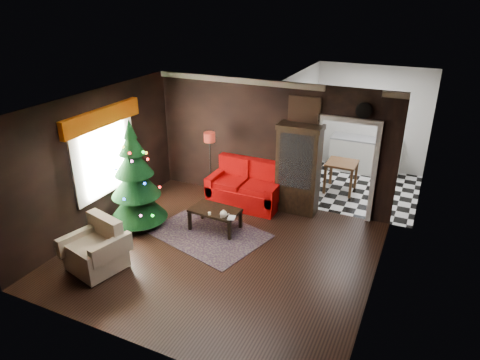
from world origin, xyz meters
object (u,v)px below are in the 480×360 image
at_px(coffee_table, 215,219).
at_px(wall_clock, 364,110).
at_px(curio_cabinet, 298,171).
at_px(floor_lamp, 210,166).
at_px(kitchen_table, 341,177).
at_px(loveseat, 245,184).
at_px(teapot, 223,214).
at_px(armchair, 95,246).
at_px(christmas_tree, 135,178).

relative_size(coffee_table, wall_clock, 3.08).
bearing_deg(wall_clock, curio_cabinet, -171.47).
relative_size(curio_cabinet, floor_lamp, 1.17).
height_order(coffee_table, kitchen_table, kitchen_table).
bearing_deg(curio_cabinet, loveseat, -169.17).
distance_m(coffee_table, kitchen_table, 3.50).
distance_m(loveseat, teapot, 1.52).
distance_m(curio_cabinet, armchair, 4.41).
xyz_separation_m(loveseat, curio_cabinet, (1.15, 0.22, 0.45)).
height_order(curio_cabinet, wall_clock, wall_clock).
bearing_deg(coffee_table, kitchen_table, 57.05).
distance_m(loveseat, kitchen_table, 2.45).
bearing_deg(teapot, curio_cabinet, 61.44).
relative_size(floor_lamp, wall_clock, 5.08).
relative_size(loveseat, christmas_tree, 0.74).
relative_size(armchair, coffee_table, 0.89).
bearing_deg(floor_lamp, coffee_table, -58.02).
height_order(loveseat, christmas_tree, christmas_tree).
bearing_deg(coffee_table, christmas_tree, -163.28).
relative_size(curio_cabinet, christmas_tree, 0.83).
height_order(loveseat, armchair, loveseat).
height_order(loveseat, wall_clock, wall_clock).
relative_size(christmas_tree, armchair, 2.61).
bearing_deg(armchair, curio_cabinet, 69.41).
height_order(curio_cabinet, christmas_tree, christmas_tree).
bearing_deg(curio_cabinet, christmas_tree, -145.02).
xyz_separation_m(loveseat, kitchen_table, (1.80, 1.65, -0.12)).
xyz_separation_m(loveseat, teapot, (0.21, -1.51, 0.03)).
xyz_separation_m(christmas_tree, armchair, (0.33, -1.63, -0.59)).
relative_size(curio_cabinet, wall_clock, 5.94).
relative_size(christmas_tree, teapot, 13.72).
height_order(coffee_table, wall_clock, wall_clock).
xyz_separation_m(curio_cabinet, teapot, (-0.94, -1.73, -0.42)).
bearing_deg(kitchen_table, armchair, -121.96).
distance_m(armchair, kitchen_table, 5.93).
bearing_deg(teapot, coffee_table, 144.03).
xyz_separation_m(teapot, wall_clock, (2.14, 1.91, 1.85)).
bearing_deg(loveseat, christmas_tree, -133.60).
height_order(armchair, coffee_table, armchair).
bearing_deg(christmas_tree, floor_lamp, 63.53).
distance_m(teapot, kitchen_table, 3.54).
relative_size(armchair, teapot, 5.25).
xyz_separation_m(curio_cabinet, wall_clock, (1.20, 0.18, 1.43)).
relative_size(loveseat, wall_clock, 5.31).
xyz_separation_m(floor_lamp, armchair, (-0.50, -3.29, -0.37)).
height_order(loveseat, teapot, loveseat).
height_order(floor_lamp, christmas_tree, christmas_tree).
xyz_separation_m(loveseat, wall_clock, (2.35, 0.40, 1.88)).
xyz_separation_m(wall_clock, kitchen_table, (-0.55, 1.25, -2.00)).
height_order(wall_clock, kitchen_table, wall_clock).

